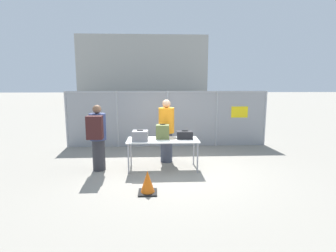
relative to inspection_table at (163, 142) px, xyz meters
name	(u,v)px	position (x,y,z in m)	size (l,w,h in m)	color
ground_plane	(172,170)	(0.23, -0.12, -0.74)	(120.00, 120.00, 0.00)	gray
fence_section	(168,118)	(0.26, 2.55, 0.30)	(7.13, 0.07, 1.97)	#9EA0A5
inspection_table	(163,142)	(0.00, 0.00, 0.00)	(1.85, 0.80, 0.79)	silver
suitcase_grey	(140,136)	(-0.58, -0.10, 0.19)	(0.40, 0.36, 0.28)	slate
suitcase_olive	(163,132)	(0.00, 0.11, 0.24)	(0.36, 0.32, 0.39)	#566033
suitcase_black	(185,135)	(0.58, 0.06, 0.16)	(0.43, 0.29, 0.23)	black
traveler_hooded	(97,135)	(-1.66, -0.07, 0.20)	(0.42, 0.65, 1.70)	#2D2D33
security_worker_near	(166,130)	(0.12, 0.66, 0.19)	(0.44, 0.44, 1.79)	#383D4C
utility_trailer	(193,126)	(1.46, 4.52, -0.33)	(4.54, 2.01, 0.69)	silver
distant_hangar	(145,72)	(-1.61, 29.81, 3.04)	(14.67, 13.15, 7.56)	#999993
traffic_cone	(148,183)	(-0.36, -1.53, -0.52)	(0.38, 0.38, 0.48)	black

